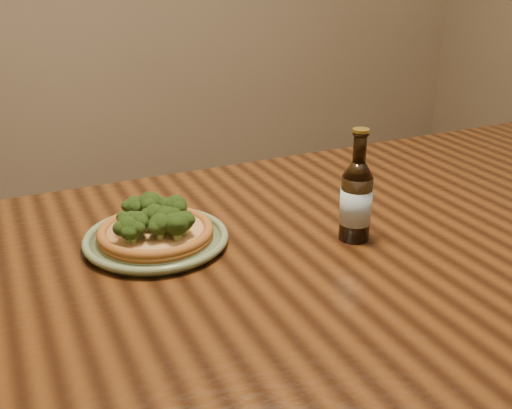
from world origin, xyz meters
name	(u,v)px	position (x,y,z in m)	size (l,w,h in m)	color
table	(384,274)	(0.00, 0.10, 0.66)	(1.60, 0.90, 0.75)	#43230E
plate	(156,239)	(-0.40, 0.22, 0.76)	(0.25, 0.25, 0.02)	#667551
pizza	(155,227)	(-0.40, 0.22, 0.78)	(0.20, 0.20, 0.07)	#925521
beer_bottle	(356,200)	(-0.08, 0.10, 0.82)	(0.06, 0.06, 0.20)	black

